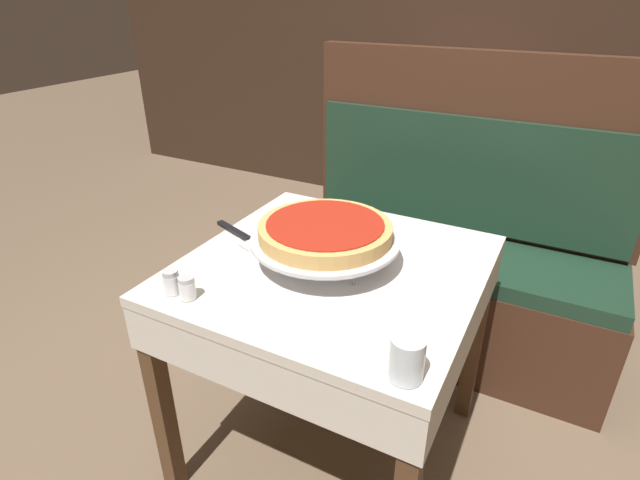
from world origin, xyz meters
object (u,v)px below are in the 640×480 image
(pepper_shaker, at_px, (187,288))
(water_glass_near, at_px, (407,358))
(pizza_pan_stand, at_px, (325,241))
(booth_bench, at_px, (448,269))
(deep_dish_pizza, at_px, (325,230))
(dining_table_rear, at_px, (451,143))
(condiment_caddy, at_px, (444,119))
(pizza_server, at_px, (244,237))
(salt_shaker, at_px, (171,282))
(dining_table_front, at_px, (333,293))

(pepper_shaker, bearing_deg, water_glass_near, -1.71)
(pizza_pan_stand, height_order, pepper_shaker, pizza_pan_stand)
(pepper_shaker, bearing_deg, booth_bench, 68.87)
(pizza_pan_stand, relative_size, deep_dish_pizza, 1.13)
(pepper_shaker, bearing_deg, dining_table_rear, 85.48)
(condiment_caddy, bearing_deg, booth_bench, -70.61)
(pizza_server, bearing_deg, dining_table_rear, 82.15)
(condiment_caddy, bearing_deg, pizza_pan_stand, -86.08)
(salt_shaker, relative_size, pepper_shaker, 1.08)
(dining_table_front, xyz_separation_m, water_glass_near, (0.33, -0.34, 0.15))
(deep_dish_pizza, xyz_separation_m, pepper_shaker, (-0.22, -0.32, -0.07))
(pepper_shaker, relative_size, condiment_caddy, 0.34)
(deep_dish_pizza, relative_size, pepper_shaker, 6.15)
(booth_bench, relative_size, deep_dish_pizza, 3.59)
(booth_bench, relative_size, condiment_caddy, 7.52)
(deep_dish_pizza, bearing_deg, pizza_server, 176.36)
(salt_shaker, bearing_deg, dining_table_rear, 84.03)
(pepper_shaker, bearing_deg, condiment_caddy, 86.73)
(water_glass_near, height_order, pepper_shaker, water_glass_near)
(dining_table_front, relative_size, pizza_server, 3.11)
(dining_table_rear, distance_m, pizza_server, 1.66)
(salt_shaker, height_order, pepper_shaker, salt_shaker)
(pepper_shaker, bearing_deg, pizza_pan_stand, 55.03)
(pizza_pan_stand, bearing_deg, salt_shaker, -130.65)
(deep_dish_pizza, bearing_deg, pizza_pan_stand, -90.00)
(dining_table_rear, bearing_deg, pizza_server, -97.85)
(dining_table_rear, xyz_separation_m, pizza_server, (-0.23, -1.64, 0.10))
(water_glass_near, bearing_deg, condiment_caddy, 103.36)
(deep_dish_pizza, distance_m, salt_shaker, 0.42)
(dining_table_rear, bearing_deg, pepper_shaker, -94.52)
(water_glass_near, xyz_separation_m, pepper_shaker, (-0.57, 0.02, -0.02))
(dining_table_front, distance_m, pizza_server, 0.33)
(booth_bench, xyz_separation_m, deep_dish_pizza, (-0.19, -0.75, 0.47))
(dining_table_front, xyz_separation_m, salt_shaker, (-0.29, -0.32, 0.13))
(water_glass_near, distance_m, salt_shaker, 0.62)
(dining_table_rear, height_order, pizza_pan_stand, pizza_pan_stand)
(deep_dish_pizza, height_order, condiment_caddy, condiment_caddy)
(dining_table_front, bearing_deg, salt_shaker, -132.20)
(dining_table_rear, height_order, water_glass_near, water_glass_near)
(dining_table_rear, relative_size, pizza_pan_stand, 1.86)
(dining_table_rear, xyz_separation_m, condiment_caddy, (-0.05, -0.05, 0.14))
(dining_table_front, distance_m, water_glass_near, 0.50)
(condiment_caddy, bearing_deg, water_glass_near, -76.64)
(pizza_server, distance_m, condiment_caddy, 1.61)
(dining_table_rear, bearing_deg, pizza_pan_stand, -87.77)
(pizza_pan_stand, height_order, deep_dish_pizza, deep_dish_pizza)
(dining_table_front, relative_size, dining_table_rear, 1.05)
(deep_dish_pizza, relative_size, water_glass_near, 3.87)
(deep_dish_pizza, height_order, pizza_server, deep_dish_pizza)
(pizza_pan_stand, xyz_separation_m, condiment_caddy, (-0.11, 1.62, -0.02))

